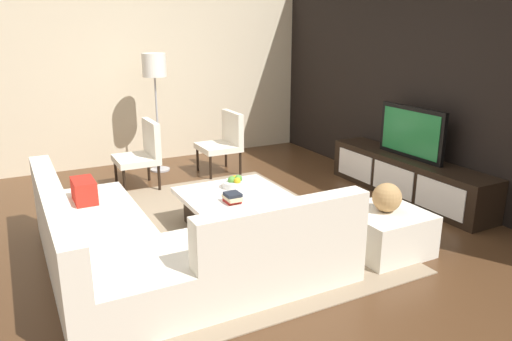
% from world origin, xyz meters
% --- Properties ---
extents(ground_plane, '(14.00, 14.00, 0.00)m').
position_xyz_m(ground_plane, '(0.00, 0.00, 0.00)').
color(ground_plane, '#4C301C').
extents(feature_wall_back, '(6.40, 0.12, 2.80)m').
position_xyz_m(feature_wall_back, '(0.00, 2.70, 1.40)').
color(feature_wall_back, black).
rests_on(feature_wall_back, ground).
extents(side_wall_left, '(0.12, 5.20, 2.80)m').
position_xyz_m(side_wall_left, '(-3.20, 0.20, 1.40)').
color(side_wall_left, beige).
rests_on(side_wall_left, ground).
extents(area_rug, '(3.37, 2.45, 0.01)m').
position_xyz_m(area_rug, '(-0.10, 0.00, 0.01)').
color(area_rug, gray).
rests_on(area_rug, ground).
extents(media_console, '(2.33, 0.48, 0.50)m').
position_xyz_m(media_console, '(0.00, 2.40, 0.25)').
color(media_console, black).
rests_on(media_console, ground).
extents(television, '(0.99, 0.06, 0.62)m').
position_xyz_m(television, '(0.00, 2.40, 0.81)').
color(television, black).
rests_on(television, media_console).
extents(sectional_couch, '(2.39, 2.30, 0.79)m').
position_xyz_m(sectional_couch, '(0.51, -0.90, 0.27)').
color(sectional_couch, silver).
rests_on(sectional_couch, ground).
extents(coffee_table, '(1.00, 1.04, 0.38)m').
position_xyz_m(coffee_table, '(-0.10, 0.10, 0.20)').
color(coffee_table, black).
rests_on(coffee_table, ground).
extents(accent_chair_near, '(0.57, 0.52, 0.87)m').
position_xyz_m(accent_chair_near, '(-1.88, -0.36, 0.49)').
color(accent_chair_near, black).
rests_on(accent_chair_near, ground).
extents(floor_lamp, '(0.33, 0.33, 1.67)m').
position_xyz_m(floor_lamp, '(-2.52, 0.04, 1.42)').
color(floor_lamp, '#A5A5AA').
rests_on(floor_lamp, ground).
extents(ottoman, '(0.70, 0.70, 0.40)m').
position_xyz_m(ottoman, '(1.03, 1.10, 0.20)').
color(ottoman, silver).
rests_on(ottoman, ground).
extents(fruit_bowl, '(0.28, 0.28, 0.13)m').
position_xyz_m(fruit_bowl, '(-0.28, 0.20, 0.43)').
color(fruit_bowl, silver).
rests_on(fruit_bowl, coffee_table).
extents(accent_chair_far, '(0.57, 0.53, 0.87)m').
position_xyz_m(accent_chair_far, '(-2.00, 0.84, 0.49)').
color(accent_chair_far, black).
rests_on(accent_chair_far, ground).
extents(decorative_ball, '(0.27, 0.27, 0.27)m').
position_xyz_m(decorative_ball, '(1.03, 1.10, 0.53)').
color(decorative_ball, '#AD8451').
rests_on(decorative_ball, ottoman).
extents(book_stack, '(0.21, 0.15, 0.10)m').
position_xyz_m(book_stack, '(0.12, -0.02, 0.43)').
color(book_stack, maroon).
rests_on(book_stack, coffee_table).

